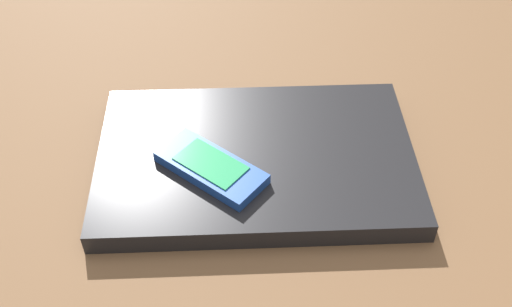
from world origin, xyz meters
TOP-DOWN VIEW (x-y plane):
  - desk_surface at (0.00, 0.00)cm, footprint 120.00×80.00cm
  - laptop_closed at (-8.26, -5.00)cm, footprint 34.02×23.59cm
  - cell_phone_on_laptop at (-13.02, -7.38)cm, footprint 11.34×11.27cm

SIDE VIEW (x-z plane):
  - desk_surface at x=0.00cm, z-range 0.00..3.00cm
  - laptop_closed at x=-8.26cm, z-range 3.00..5.30cm
  - cell_phone_on_laptop at x=-13.02cm, z-range 5.27..6.53cm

